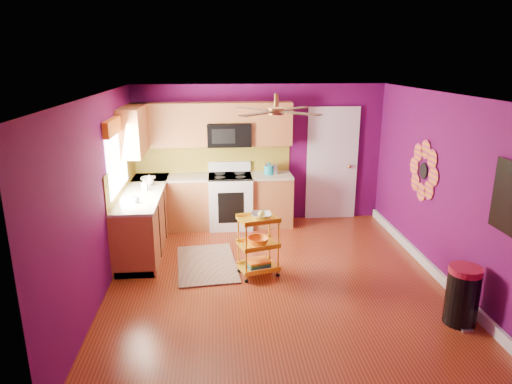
{
  "coord_description": "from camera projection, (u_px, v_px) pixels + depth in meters",
  "views": [
    {
      "loc": [
        -0.76,
        -5.63,
        2.93
      ],
      "look_at": [
        -0.24,
        0.4,
        1.15
      ],
      "focal_mm": 32.0,
      "sensor_mm": 36.0,
      "label": 1
    }
  ],
  "objects": [
    {
      "name": "ground",
      "position": [
        276.0,
        280.0,
        6.27
      ],
      "size": [
        5.0,
        5.0,
        0.0
      ],
      "primitive_type": "plane",
      "color": "maroon",
      "rests_on": "ground"
    },
    {
      "name": "room_envelope",
      "position": [
        280.0,
        164.0,
        5.81
      ],
      "size": [
        4.54,
        5.04,
        2.52
      ],
      "color": "#55094B",
      "rests_on": "ground"
    },
    {
      "name": "lower_cabinets",
      "position": [
        185.0,
        210.0,
        7.78
      ],
      "size": [
        2.81,
        2.31,
        0.94
      ],
      "color": "#965329",
      "rests_on": "ground"
    },
    {
      "name": "electric_range",
      "position": [
        230.0,
        200.0,
        8.17
      ],
      "size": [
        0.76,
        0.66,
        1.13
      ],
      "color": "white",
      "rests_on": "ground"
    },
    {
      "name": "upper_cabinetry",
      "position": [
        188.0,
        127.0,
        7.74
      ],
      "size": [
        2.8,
        2.3,
        1.26
      ],
      "color": "#965329",
      "rests_on": "ground"
    },
    {
      "name": "left_window",
      "position": [
        116.0,
        144.0,
        6.6
      ],
      "size": [
        0.08,
        1.35,
        1.08
      ],
      "color": "white",
      "rests_on": "ground"
    },
    {
      "name": "panel_door",
      "position": [
        332.0,
        165.0,
        8.45
      ],
      "size": [
        0.95,
        0.11,
        2.15
      ],
      "color": "white",
      "rests_on": "ground"
    },
    {
      "name": "right_wall_art",
      "position": [
        457.0,
        181.0,
        5.73
      ],
      "size": [
        0.04,
        2.74,
        1.04
      ],
      "color": "black",
      "rests_on": "ground"
    },
    {
      "name": "ceiling_fan",
      "position": [
        276.0,
        110.0,
        5.82
      ],
      "size": [
        1.01,
        1.01,
        0.26
      ],
      "color": "#BF8C3F",
      "rests_on": "ground"
    },
    {
      "name": "shag_rug",
      "position": [
        207.0,
        264.0,
        6.73
      ],
      "size": [
        0.96,
        1.44,
        0.02
      ],
      "primitive_type": "cube",
      "rotation": [
        0.0,
        0.0,
        0.09
      ],
      "color": "black",
      "rests_on": "ground"
    },
    {
      "name": "rolling_cart",
      "position": [
        259.0,
        243.0,
        6.29
      ],
      "size": [
        0.61,
        0.51,
        0.94
      ],
      "color": "yellow",
      "rests_on": "ground"
    },
    {
      "name": "trash_can",
      "position": [
        462.0,
        295.0,
        5.16
      ],
      "size": [
        0.37,
        0.4,
        0.7
      ],
      "color": "black",
      "rests_on": "ground"
    },
    {
      "name": "teal_kettle",
      "position": [
        269.0,
        169.0,
        8.13
      ],
      "size": [
        0.18,
        0.18,
        0.21
      ],
      "color": "teal",
      "rests_on": "lower_cabinets"
    },
    {
      "name": "toaster",
      "position": [
        271.0,
        169.0,
        8.15
      ],
      "size": [
        0.22,
        0.15,
        0.18
      ],
      "primitive_type": "cube",
      "color": "beige",
      "rests_on": "lower_cabinets"
    },
    {
      "name": "soap_bottle_a",
      "position": [
        144.0,
        185.0,
        7.11
      ],
      "size": [
        0.08,
        0.08,
        0.18
      ],
      "primitive_type": "imported",
      "color": "#EA3F72",
      "rests_on": "lower_cabinets"
    },
    {
      "name": "soap_bottle_b",
      "position": [
        150.0,
        180.0,
        7.41
      ],
      "size": [
        0.13,
        0.13,
        0.17
      ],
      "primitive_type": "imported",
      "color": "white",
      "rests_on": "lower_cabinets"
    },
    {
      "name": "counter_dish",
      "position": [
        148.0,
        179.0,
        7.68
      ],
      "size": [
        0.25,
        0.25,
        0.06
      ],
      "primitive_type": "imported",
      "color": "white",
      "rests_on": "lower_cabinets"
    },
    {
      "name": "counter_cup",
      "position": [
        136.0,
        200.0,
        6.51
      ],
      "size": [
        0.12,
        0.12,
        0.09
      ],
      "primitive_type": "imported",
      "color": "white",
      "rests_on": "lower_cabinets"
    }
  ]
}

